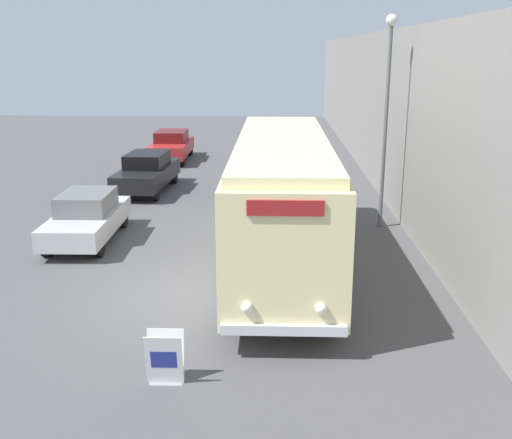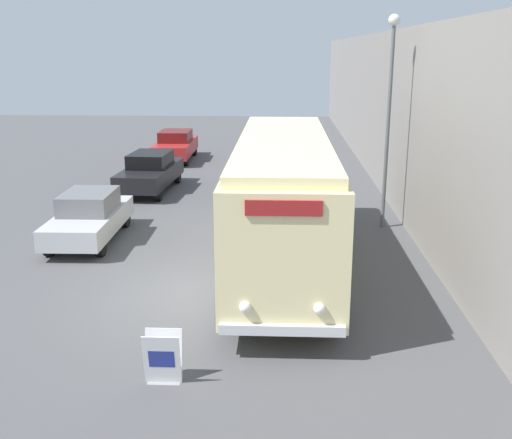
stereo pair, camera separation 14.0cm
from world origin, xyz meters
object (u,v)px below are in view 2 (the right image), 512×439
(parked_car_far, at_px, (175,145))
(vintage_bus, at_px, (283,195))
(sign_board, at_px, (162,358))
(parked_car_mid, at_px, (150,172))
(parked_car_near, at_px, (89,217))
(streetlamp, at_px, (390,94))

(parked_car_far, bearing_deg, vintage_bus, -70.98)
(sign_board, bearing_deg, parked_car_mid, 102.91)
(sign_board, height_order, parked_car_near, parked_car_near)
(vintage_bus, xyz_separation_m, streetlamp, (3.28, 3.71, 2.36))
(vintage_bus, height_order, parked_car_near, vintage_bus)
(sign_board, relative_size, parked_car_mid, 0.20)
(vintage_bus, distance_m, sign_board, 6.62)
(parked_car_near, height_order, parked_car_far, parked_car_far)
(parked_car_near, bearing_deg, parked_car_mid, 85.61)
(parked_car_near, height_order, parked_car_mid, parked_car_mid)
(streetlamp, distance_m, parked_car_mid, 10.63)
(vintage_bus, bearing_deg, parked_car_near, 162.01)
(parked_car_near, relative_size, parked_car_mid, 0.91)
(vintage_bus, distance_m, parked_car_far, 16.83)
(streetlamp, bearing_deg, parked_car_far, 126.49)
(parked_car_mid, bearing_deg, streetlamp, -26.08)
(streetlamp, bearing_deg, parked_car_near, -168.86)
(sign_board, xyz_separation_m, parked_car_far, (-3.59, 21.92, 0.33))
(sign_board, bearing_deg, parked_car_near, 115.39)
(sign_board, height_order, parked_car_far, parked_car_far)
(vintage_bus, relative_size, parked_car_near, 2.45)
(streetlamp, relative_size, parked_car_far, 1.44)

